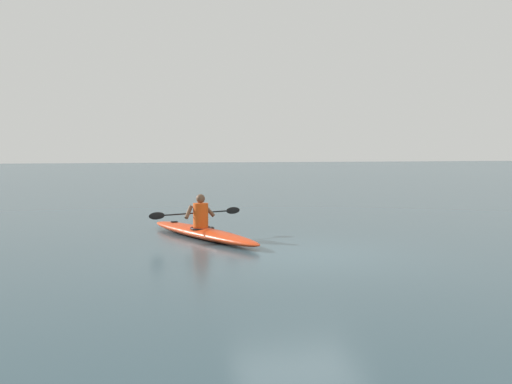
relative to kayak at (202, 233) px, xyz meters
The scene contains 3 objects.
ground_plane 3.04m from the kayak, 120.47° to the left, with size 160.00×160.00×0.00m, color #334C56.
kayak is the anchor object (origin of this frame).
kayaker 0.46m from the kayak, 68.45° to the right, with size 2.32×0.95×0.78m.
Camera 1 is at (3.59, 11.23, 2.10)m, focal length 41.90 mm.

